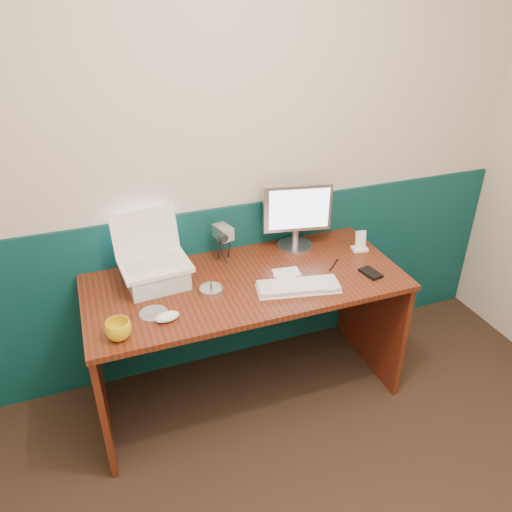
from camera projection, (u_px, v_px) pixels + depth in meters
name	position (u px, v px, depth m)	size (l,w,h in m)	color
back_wall	(225.00, 162.00, 2.58)	(3.50, 0.04, 2.50)	beige
wainscot	(229.00, 285.00, 2.94)	(3.48, 0.02, 1.00)	#073334
desk	(246.00, 339.00, 2.70)	(1.60, 0.70, 0.75)	#3D1A0B
laptop_riser	(156.00, 276.00, 2.46)	(0.28, 0.24, 0.10)	silver
laptop	(152.00, 243.00, 2.36)	(0.33, 0.25, 0.27)	white
monitor	(296.00, 217.00, 2.73)	(0.37, 0.11, 0.37)	#B2B1B6
keyboard	(298.00, 287.00, 2.44)	(0.40, 0.13, 0.02)	silver
mouse_right	(327.00, 287.00, 2.42)	(0.12, 0.07, 0.04)	silver
mouse_left	(167.00, 317.00, 2.21)	(0.11, 0.07, 0.04)	white
mug	(118.00, 330.00, 2.09)	(0.11, 0.11, 0.09)	gold
camcorder	(223.00, 243.00, 2.64)	(0.09, 0.13, 0.20)	silver
cd_spindle	(211.00, 290.00, 2.42)	(0.11, 0.11, 0.02)	silver
cd_loose_a	(154.00, 313.00, 2.27)	(0.13, 0.13, 0.00)	silver
cd_loose_b	(284.00, 275.00, 2.56)	(0.11, 0.11, 0.00)	silver
pen	(334.00, 265.00, 2.64)	(0.01, 0.01, 0.13)	black
papers	(286.00, 272.00, 2.58)	(0.14, 0.09, 0.00)	white
dock	(359.00, 249.00, 2.79)	(0.08, 0.06, 0.02)	white
music_player	(361.00, 240.00, 2.76)	(0.06, 0.01, 0.10)	white
pda	(371.00, 273.00, 2.56)	(0.07, 0.12, 0.01)	black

